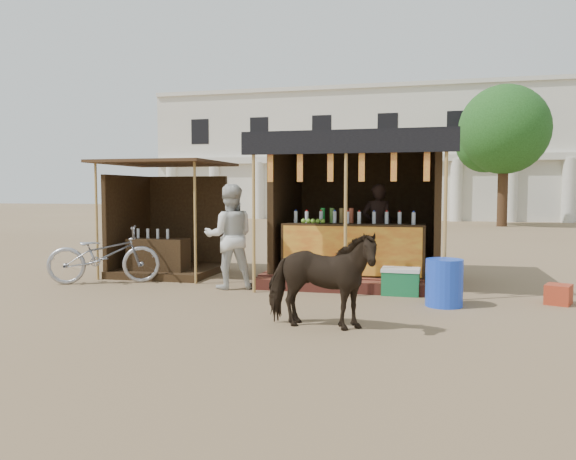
# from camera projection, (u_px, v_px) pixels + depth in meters

# --- Properties ---
(ground) EXTENTS (120.00, 120.00, 0.00)m
(ground) POSITION_uv_depth(u_px,v_px,m) (262.00, 313.00, 8.16)
(ground) COLOR #846B4C
(ground) RESTS_ON ground
(main_stall) EXTENTS (3.60, 3.61, 2.78)m
(main_stall) POSITION_uv_depth(u_px,v_px,m) (359.00, 229.00, 11.10)
(main_stall) COLOR brown
(main_stall) RESTS_ON ground
(secondary_stall) EXTENTS (2.40, 2.40, 2.38)m
(secondary_stall) POSITION_uv_depth(u_px,v_px,m) (163.00, 234.00, 11.99)
(secondary_stall) COLOR #362613
(secondary_stall) RESTS_ON ground
(cow) EXTENTS (1.54, 0.77, 1.27)m
(cow) POSITION_uv_depth(u_px,v_px,m) (320.00, 280.00, 7.17)
(cow) COLOR black
(cow) RESTS_ON ground
(motorbike) EXTENTS (2.21, 1.51, 1.10)m
(motorbike) POSITION_uv_depth(u_px,v_px,m) (104.00, 255.00, 10.73)
(motorbike) COLOR #9FA0A7
(motorbike) RESTS_ON ground
(bystander) EXTENTS (1.11, 1.00, 1.89)m
(bystander) POSITION_uv_depth(u_px,v_px,m) (230.00, 237.00, 10.15)
(bystander) COLOR silver
(bystander) RESTS_ON ground
(blue_barrel) EXTENTS (0.57, 0.57, 0.73)m
(blue_barrel) POSITION_uv_depth(u_px,v_px,m) (444.00, 283.00, 8.61)
(blue_barrel) COLOR blue
(blue_barrel) RESTS_ON ground
(red_crate) EXTENTS (0.48, 0.50, 0.31)m
(red_crate) POSITION_uv_depth(u_px,v_px,m) (558.00, 294.00, 8.77)
(red_crate) COLOR #9F321A
(red_crate) RESTS_ON ground
(cooler) EXTENTS (0.65, 0.46, 0.46)m
(cooler) POSITION_uv_depth(u_px,v_px,m) (401.00, 281.00, 9.56)
(cooler) COLOR #186E3A
(cooler) RESTS_ON ground
(background_building) EXTENTS (26.00, 7.45, 8.18)m
(background_building) POSITION_uv_depth(u_px,v_px,m) (360.00, 158.00, 37.37)
(background_building) COLOR silver
(background_building) RESTS_ON ground
(tree) EXTENTS (4.50, 4.40, 7.00)m
(tree) POSITION_uv_depth(u_px,v_px,m) (500.00, 133.00, 27.90)
(tree) COLOR #382314
(tree) RESTS_ON ground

